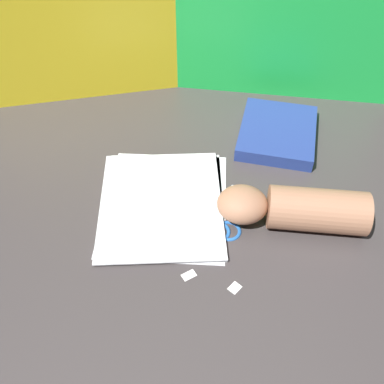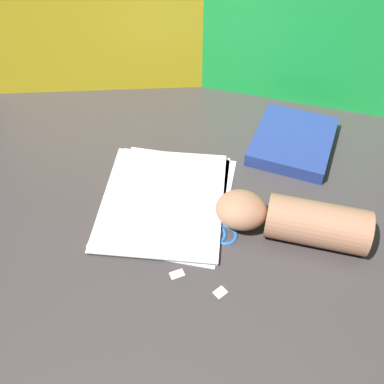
% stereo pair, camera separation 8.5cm
% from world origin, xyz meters
% --- Properties ---
extents(ground_plane, '(6.00, 6.00, 0.00)m').
position_xyz_m(ground_plane, '(0.00, 0.00, 0.00)').
color(ground_plane, '#3D3838').
extents(backdrop_panel_left, '(0.73, 0.14, 0.40)m').
position_xyz_m(backdrop_panel_left, '(-0.21, 0.39, 0.20)').
color(backdrop_panel_left, yellow).
rests_on(backdrop_panel_left, ground_plane).
extents(backdrop_panel_center, '(0.73, 0.15, 0.39)m').
position_xyz_m(backdrop_panel_center, '(0.14, 0.39, 0.20)').
color(backdrop_panel_center, green).
rests_on(backdrop_panel_center, ground_plane).
extents(paper_stack, '(0.27, 0.31, 0.01)m').
position_xyz_m(paper_stack, '(-0.06, -0.01, 0.00)').
color(paper_stack, white).
rests_on(paper_stack, ground_plane).
extents(book_closed, '(0.22, 0.24, 0.03)m').
position_xyz_m(book_closed, '(0.20, 0.19, 0.02)').
color(book_closed, navy).
rests_on(book_closed, ground_plane).
extents(scissors, '(0.09, 0.15, 0.01)m').
position_xyz_m(scissors, '(0.05, -0.06, 0.00)').
color(scissors, silver).
rests_on(scissors, ground_plane).
extents(hand_forearm, '(0.29, 0.12, 0.08)m').
position_xyz_m(hand_forearm, '(0.19, -0.07, 0.04)').
color(hand_forearm, '#A87556').
rests_on(hand_forearm, ground_plane).
extents(paper_scrap_near, '(0.03, 0.03, 0.00)m').
position_xyz_m(paper_scrap_near, '(-0.02, -0.18, 0.00)').
color(paper_scrap_near, white).
rests_on(paper_scrap_near, ground_plane).
extents(paper_scrap_mid, '(0.03, 0.03, 0.00)m').
position_xyz_m(paper_scrap_mid, '(0.06, -0.21, 0.00)').
color(paper_scrap_mid, white).
rests_on(paper_scrap_mid, ground_plane).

